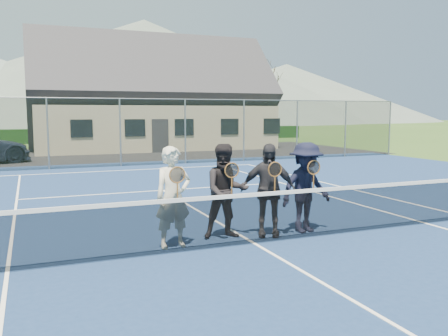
# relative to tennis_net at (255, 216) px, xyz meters

# --- Properties ---
(ground) EXTENTS (220.00, 220.00, 0.00)m
(ground) POSITION_rel_tennis_net_xyz_m (0.00, 20.00, -0.54)
(ground) COLOR #2F4E1C
(ground) RESTS_ON ground
(court_surface) EXTENTS (30.00, 30.00, 0.02)m
(court_surface) POSITION_rel_tennis_net_xyz_m (0.00, 0.00, -0.53)
(court_surface) COLOR navy
(court_surface) RESTS_ON ground
(tarmac_carpark) EXTENTS (40.00, 12.00, 0.01)m
(tarmac_carpark) POSITION_rel_tennis_net_xyz_m (-4.00, 20.00, -0.53)
(tarmac_carpark) COLOR black
(tarmac_carpark) RESTS_ON ground
(hedge_row) EXTENTS (40.00, 1.20, 1.10)m
(hedge_row) POSITION_rel_tennis_net_xyz_m (0.00, 32.00, 0.01)
(hedge_row) COLOR black
(hedge_row) RESTS_ON ground
(hill_centre) EXTENTS (120.00, 120.00, 22.00)m
(hill_centre) POSITION_rel_tennis_net_xyz_m (20.00, 95.00, 10.46)
(hill_centre) COLOR #526358
(hill_centre) RESTS_ON ground
(hill_east) EXTENTS (90.00, 90.00, 14.00)m
(hill_east) POSITION_rel_tennis_net_xyz_m (55.00, 95.00, 6.46)
(hill_east) COLOR #536459
(hill_east) RESTS_ON ground
(court_markings) EXTENTS (11.03, 23.83, 0.01)m
(court_markings) POSITION_rel_tennis_net_xyz_m (0.00, 0.00, -0.51)
(court_markings) COLOR white
(court_markings) RESTS_ON court_surface
(tennis_net) EXTENTS (11.68, 0.08, 1.10)m
(tennis_net) POSITION_rel_tennis_net_xyz_m (0.00, 0.00, 0.00)
(tennis_net) COLOR slate
(tennis_net) RESTS_ON ground
(perimeter_fence) EXTENTS (30.07, 0.07, 3.02)m
(perimeter_fence) POSITION_rel_tennis_net_xyz_m (0.00, 13.50, 0.99)
(perimeter_fence) COLOR slate
(perimeter_fence) RESTS_ON ground
(clubhouse) EXTENTS (15.60, 8.20, 7.70)m
(clubhouse) POSITION_rel_tennis_net_xyz_m (4.00, 24.00, 3.45)
(clubhouse) COLOR beige
(clubhouse) RESTS_ON ground
(tree_c) EXTENTS (3.20, 3.20, 7.77)m
(tree_c) POSITION_rel_tennis_net_xyz_m (2.00, 33.00, 5.25)
(tree_c) COLOR #382014
(tree_c) RESTS_ON ground
(tree_d) EXTENTS (3.20, 3.20, 7.77)m
(tree_d) POSITION_rel_tennis_net_xyz_m (12.00, 33.00, 5.25)
(tree_d) COLOR #362313
(tree_d) RESTS_ON ground
(tree_e) EXTENTS (3.20, 3.20, 7.77)m
(tree_e) POSITION_rel_tennis_net_xyz_m (18.00, 33.00, 5.25)
(tree_e) COLOR #3C2516
(tree_e) RESTS_ON ground
(player_a) EXTENTS (0.70, 0.53, 1.80)m
(player_a) POSITION_rel_tennis_net_xyz_m (-1.42, 0.36, 0.38)
(player_a) COLOR beige
(player_a) RESTS_ON court_surface
(player_b) EXTENTS (0.97, 0.82, 1.80)m
(player_b) POSITION_rel_tennis_net_xyz_m (-0.31, 0.60, 0.38)
(player_b) COLOR black
(player_b) RESTS_ON court_surface
(player_c) EXTENTS (1.14, 0.83, 1.80)m
(player_c) POSITION_rel_tennis_net_xyz_m (0.49, 0.42, 0.38)
(player_c) COLOR #25252A
(player_c) RESTS_ON court_surface
(player_d) EXTENTS (1.24, 0.82, 1.80)m
(player_d) POSITION_rel_tennis_net_xyz_m (1.33, 0.41, 0.38)
(player_d) COLOR black
(player_d) RESTS_ON court_surface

